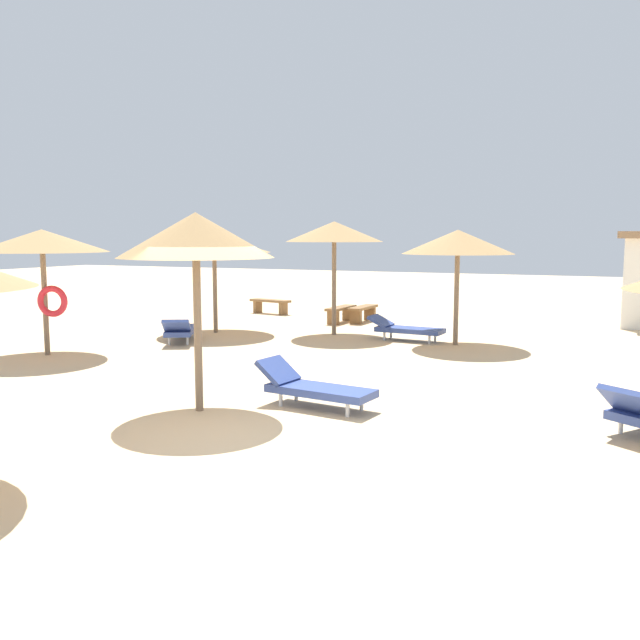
{
  "coord_description": "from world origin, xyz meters",
  "views": [
    {
      "loc": [
        4.77,
        -7.63,
        2.65
      ],
      "look_at": [
        0.0,
        3.0,
        1.2
      ],
      "focal_mm": 38.03,
      "sensor_mm": 36.0,
      "label": 1
    }
  ],
  "objects": [
    {
      "name": "lounger_2",
      "position": [
        0.46,
        1.72,
        0.32
      ],
      "size": [
        1.96,
        0.88,
        0.71
      ],
      "color": "#33478C",
      "rests_on": "ground"
    },
    {
      "name": "ground_plane",
      "position": [
        0.0,
        0.0,
        0.0
      ],
      "size": [
        80.0,
        80.0,
        0.0
      ],
      "primitive_type": "plane",
      "color": "#DBBA8C"
    },
    {
      "name": "parasol_3",
      "position": [
        -2.28,
        9.0,
        2.75
      ],
      "size": [
        2.59,
        2.59,
        3.03
      ],
      "color": "#75604C",
      "rests_on": "ground"
    },
    {
      "name": "parasol_1",
      "position": [
        -5.44,
        8.07,
        2.43
      ],
      "size": [
        3.07,
        3.07,
        2.67
      ],
      "color": "#75604C",
      "rests_on": "ground"
    },
    {
      "name": "parasol_5",
      "position": [
        1.1,
        8.64,
        2.5
      ],
      "size": [
        2.69,
        2.69,
        2.8
      ],
      "color": "#75604C",
      "rests_on": "ground"
    },
    {
      "name": "parasol_2",
      "position": [
        -1.04,
        0.82,
        2.65
      ],
      "size": [
        2.33,
        2.33,
        3.0
      ],
      "color": "#75604C",
      "rests_on": "ground"
    },
    {
      "name": "lounger_3",
      "position": [
        -0.24,
        8.8,
        0.31
      ],
      "size": [
        1.96,
        0.78,
        0.61
      ],
      "color": "#33478C",
      "rests_on": "ground"
    },
    {
      "name": "bench_1",
      "position": [
        -2.52,
        11.87,
        0.35
      ],
      "size": [
        0.47,
        1.52,
        0.49
      ],
      "color": "brown",
      "rests_on": "ground"
    },
    {
      "name": "lounger_1",
      "position": [
        -5.28,
        6.26,
        0.31
      ],
      "size": [
        1.43,
        1.98,
        0.68
      ],
      "color": "#33478C",
      "rests_on": "ground"
    },
    {
      "name": "bench_2",
      "position": [
        -3.1,
        11.48,
        0.35
      ],
      "size": [
        0.46,
        1.52,
        0.49
      ],
      "color": "brown",
      "rests_on": "ground"
    },
    {
      "name": "bench_0",
      "position": [
        -6.2,
        12.65,
        0.35
      ],
      "size": [
        1.54,
        0.64,
        0.49
      ],
      "color": "brown",
      "rests_on": "ground"
    },
    {
      "name": "parasol_7",
      "position": [
        -6.92,
        3.51,
        2.51
      ],
      "size": [
        2.86,
        2.86,
        2.79
      ],
      "color": "#75604C",
      "rests_on": "ground"
    }
  ]
}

